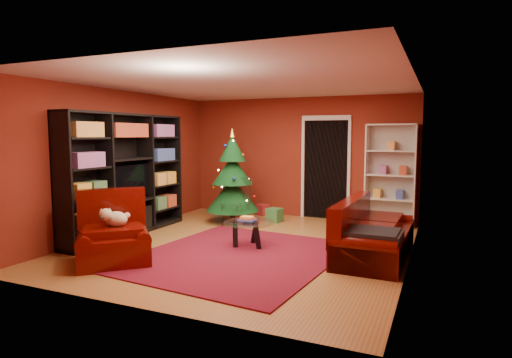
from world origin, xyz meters
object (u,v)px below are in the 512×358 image
at_px(sofa, 375,228).
at_px(acrylic_chair, 235,204).
at_px(rug, 237,256).
at_px(white_bookshelf, 390,175).
at_px(gift_box_red, 262,210).
at_px(coffee_table, 249,234).
at_px(armchair, 113,234).
at_px(gift_box_green, 274,215).
at_px(dog, 116,219).
at_px(christmas_tree, 232,177).
at_px(gift_box_teal, 222,208).
at_px(media_unit, 126,175).

relative_size(sofa, acrylic_chair, 2.33).
distance_m(rug, white_bookshelf, 3.81).
bearing_deg(acrylic_chair, gift_box_red, 99.14).
xyz_separation_m(white_bookshelf, sofa, (0.07, -2.42, -0.57)).
xyz_separation_m(sofa, coffee_table, (-1.93, -0.24, -0.22)).
bearing_deg(armchair, gift_box_green, 30.15).
height_order(rug, sofa, sofa).
xyz_separation_m(white_bookshelf, dog, (-3.26, -4.10, -0.39)).
xyz_separation_m(gift_box_green, armchair, (-1.05, -3.56, 0.27)).
distance_m(rug, coffee_table, 0.59).
xyz_separation_m(rug, sofa, (1.88, 0.78, 0.42)).
bearing_deg(gift_box_green, white_bookshelf, 15.42).
height_order(christmas_tree, sofa, christmas_tree).
bearing_deg(coffee_table, rug, -84.57).
xyz_separation_m(christmas_tree, coffee_table, (1.14, -1.69, -0.72)).
bearing_deg(gift_box_green, gift_box_teal, 166.38).
xyz_separation_m(dog, coffee_table, (1.41, 1.44, -0.39)).
relative_size(white_bookshelf, coffee_table, 2.55).
xyz_separation_m(media_unit, gift_box_teal, (0.59, 2.48, -0.94)).
bearing_deg(media_unit, acrylic_chair, 45.82).
bearing_deg(acrylic_chair, coffee_table, -44.88).
bearing_deg(media_unit, dog, -53.92).
bearing_deg(christmas_tree, gift_box_red, 74.52).
height_order(rug, gift_box_teal, gift_box_teal).
bearing_deg(coffee_table, gift_box_green, 99.85).
xyz_separation_m(media_unit, sofa, (4.29, 0.32, -0.65)).
bearing_deg(white_bookshelf, gift_box_teal, -173.34).
xyz_separation_m(dog, sofa, (3.33, 1.68, -0.18)).
bearing_deg(gift_box_red, dog, -97.35).
bearing_deg(gift_box_green, acrylic_chair, -129.70).
xyz_separation_m(gift_box_green, gift_box_red, (-0.52, 0.60, -0.02)).
bearing_deg(dog, christmas_tree, 41.87).
bearing_deg(christmas_tree, acrylic_chair, -55.51).
distance_m(christmas_tree, acrylic_chair, 0.64).
bearing_deg(white_bookshelf, gift_box_green, -162.10).
bearing_deg(white_bookshelf, coffee_table, -122.51).
relative_size(christmas_tree, gift_box_teal, 6.81).
height_order(gift_box_teal, white_bookshelf, white_bookshelf).
xyz_separation_m(armchair, sofa, (3.34, 1.75, 0.02)).
height_order(gift_box_green, acrylic_chair, acrylic_chair).
bearing_deg(coffee_table, acrylic_chair, 124.07).
relative_size(media_unit, gift_box_green, 10.05).
bearing_deg(sofa, gift_box_teal, 61.36).
distance_m(rug, gift_box_red, 3.33).
height_order(white_bookshelf, sofa, white_bookshelf).
bearing_deg(gift_box_green, christmas_tree, -155.67).
xyz_separation_m(armchair, acrylic_chair, (0.49, 2.87, 0.02)).
xyz_separation_m(white_bookshelf, coffee_table, (-1.86, -2.66, -0.79)).
bearing_deg(rug, sofa, 22.63).
distance_m(media_unit, acrylic_chair, 2.15).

